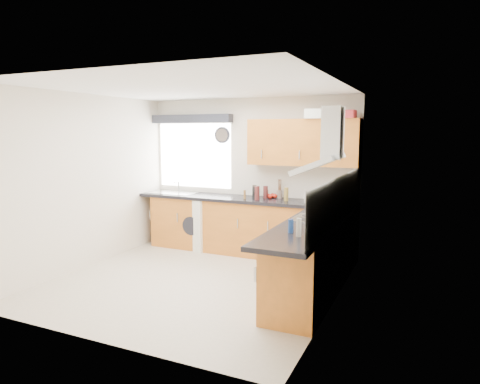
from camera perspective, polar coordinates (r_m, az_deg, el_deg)
The scene contains 38 objects.
ground_plane at distance 5.79m, azimuth -5.86°, elevation -11.79°, with size 3.60×3.60×0.00m, color beige.
ceiling at distance 5.47m, azimuth -6.24°, elevation 13.66°, with size 3.60×3.60×0.02m, color white.
wall_back at distance 7.09m, azimuth 1.33°, elevation 2.29°, with size 3.60×0.02×2.50m, color silver.
wall_front at distance 4.06m, azimuth -18.99°, elevation -2.46°, with size 3.60×0.02×2.50m, color silver.
wall_left at distance 6.59m, azimuth -19.69°, elevation 1.38°, with size 0.02×3.60×2.50m, color silver.
wall_right at distance 4.85m, azimuth 12.65°, elevation -0.58°, with size 0.02×3.60×2.50m, color silver.
window at distance 7.53m, azimuth -6.09°, elevation 4.87°, with size 1.40×0.02×1.10m, color white.
window_blind at distance 7.45m, azimuth -6.52°, elevation 9.68°, with size 1.50×0.18×0.14m, color #252730.
splashback at distance 5.15m, azimuth 13.20°, elevation -0.89°, with size 0.01×3.00×0.54m, color white.
base_cab_back at distance 7.00m, azimuth -0.38°, elevation -4.58°, with size 3.00×0.58×0.86m, color #AA5E1D.
base_cab_corner at distance 6.51m, azimuth 12.55°, elevation -5.76°, with size 0.60×0.60×0.86m, color #AA5E1D.
base_cab_right at distance 5.23m, azimuth 9.57°, elevation -9.07°, with size 0.58×2.10×0.86m, color #AA5E1D.
worktop_back at distance 6.87m, azimuth 0.34°, elevation -0.97°, with size 3.60×0.62×0.05m, color black.
worktop_right at distance 4.98m, azimuth 9.13°, elevation -4.53°, with size 0.62×2.42×0.05m, color black.
sink at distance 7.49m, azimuth -8.99°, elevation 0.19°, with size 0.84×0.46×0.10m, color #B1B6B9, non-canonical shape.
oven at distance 5.38m, azimuth 9.88°, elevation -8.67°, with size 0.56×0.58×0.85m, color black.
hob_plate at distance 5.26m, azimuth 10.01°, elevation -3.53°, with size 0.52×0.52×0.01m, color #B1B6B9.
extractor_hood at distance 5.13m, azimuth 11.32°, elevation 5.77°, with size 0.52×0.78×0.66m, color #B1B6B9, non-canonical shape.
upper_cabinets at distance 6.58m, azimuth 8.43°, elevation 6.56°, with size 1.70×0.35×0.70m, color #AA5E1D.
washing_machine at distance 7.33m, azimuth -5.38°, elevation -4.07°, with size 0.58×0.56×0.85m, color white.
wall_clock at distance 7.23m, azimuth -2.46°, elevation 7.60°, with size 0.27×0.27×0.04m, color #252730.
casserole at distance 6.42m, azimuth 10.20°, elevation 10.22°, with size 0.33×0.24×0.14m, color white.
storage_box at distance 6.33m, azimuth 13.99°, elevation 10.04°, with size 0.25×0.21×0.11m, color #BB2D33.
utensil_pot at distance 6.84m, azimuth 5.29°, elevation -0.30°, with size 0.09×0.09×0.12m, color #736055.
kitchen_roll at distance 5.93m, azimuth 12.96°, elevation -1.23°, with size 0.11×0.11×0.23m, color white.
tomato_cluster at distance 6.83m, azimuth 4.21°, elevation -0.52°, with size 0.16×0.16×0.07m, color red, non-canonical shape.
jar_0 at distance 6.41m, azimuth 8.72°, elevation -0.63°, with size 0.04×0.04×0.19m, color #A79D8F.
jar_1 at distance 6.89m, azimuth 3.59°, elevation -0.24°, with size 0.04×0.04×0.12m, color brown.
jar_2 at distance 6.61m, azimuth 2.30°, elevation -0.14°, with size 0.08×0.08×0.22m, color #4F1D1C.
jar_3 at distance 6.74m, azimuth 0.63°, elevation -0.33°, with size 0.04×0.04×0.14m, color brown.
jar_4 at distance 6.56m, azimuth 6.18°, elevation -0.29°, with size 0.07×0.07×0.21m, color olive.
jar_5 at distance 6.37m, azimuth 9.34°, elevation -0.81°, with size 0.04×0.04×0.16m, color #511113.
jar_6 at distance 6.76m, azimuth 1.81°, elevation -0.48°, with size 0.04×0.04×0.10m, color black.
jar_7 at distance 6.80m, azimuth 3.42°, elevation -0.02°, with size 0.07×0.07×0.20m, color #4F1D1C.
jar_8 at distance 6.90m, azimuth 1.93°, elevation 0.11°, with size 0.07×0.07×0.20m, color black.
jar_9 at distance 6.81m, azimuth 1.91°, elevation -0.04°, with size 0.06×0.06×0.19m, color black.
bottle_0 at distance 4.35m, azimuth 7.85°, elevation -4.71°, with size 0.05×0.05×0.19m, color gray.
bottle_1 at distance 4.52m, azimuth 6.78°, elevation -4.52°, with size 0.06×0.06×0.14m, color navy.
Camera 1 is at (2.76, -4.70, 1.96)m, focal length 32.00 mm.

